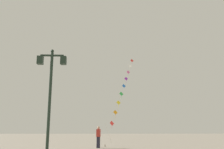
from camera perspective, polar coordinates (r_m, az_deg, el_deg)
ground_plane at (r=22.49m, az=-4.77°, el=-16.18°), size 160.00×160.00×0.00m
twin_lantern_lamp_post at (r=12.30m, az=-13.91°, el=-1.74°), size 1.41×0.28×5.30m
kite_train at (r=28.94m, az=2.47°, el=-3.49°), size 4.14×11.52×11.27m
kite_flyer at (r=20.74m, az=-3.14°, el=-14.01°), size 0.35×0.63×1.71m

